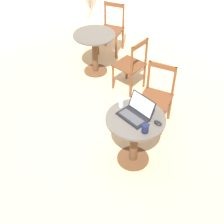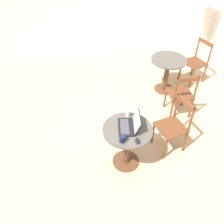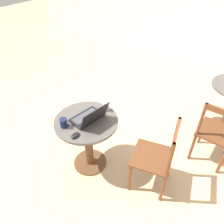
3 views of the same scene
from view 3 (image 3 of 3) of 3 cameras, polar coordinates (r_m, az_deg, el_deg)
The scene contains 8 objects.
ground_plane at distance 3.13m, azimuth -3.80°, elevation -7.00°, with size 16.00×16.00×0.00m, color tan.
cafe_table_near at distance 2.48m, azimuth -6.41°, elevation -5.67°, with size 0.69×0.69×0.71m.
chair_near_right at distance 2.37m, azimuth 11.49°, elevation -11.61°, with size 0.50×0.50×0.88m.
chair_mid_front at distance 2.83m, azimuth 25.46°, elevation -5.17°, with size 0.41×0.41×0.88m.
laptop at distance 2.31m, azimuth -5.93°, elevation -1.25°, with size 0.33×0.38×0.22m.
mouse at distance 2.17m, azimuth -9.61°, elevation -6.01°, with size 0.06×0.10×0.03m.
mug at distance 2.27m, azimuth -12.46°, elevation -2.82°, with size 0.12×0.08×0.10m.
drinking_glass at distance 2.43m, azimuth -1.89°, elevation 1.51°, with size 0.06×0.06×0.11m.
Camera 3 is at (1.46, -1.63, 2.23)m, focal length 35.00 mm.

